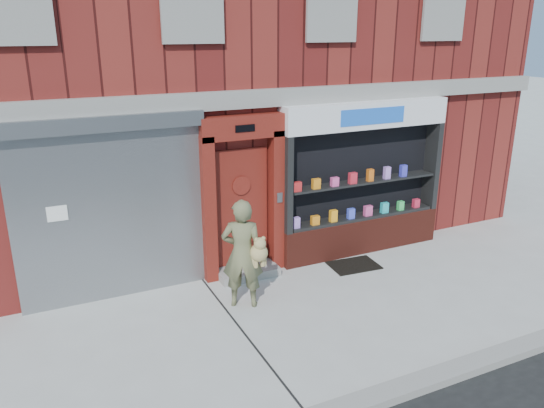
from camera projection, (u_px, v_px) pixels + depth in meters
ground at (332, 309)px, 8.50m from camera, size 80.00×80.00×0.00m
curb at (422, 382)px, 6.64m from camera, size 60.00×0.30×0.12m
building at (203, 41)px, 12.39m from camera, size 12.00×8.16×8.00m
shutter_bay at (110, 198)px, 8.39m from camera, size 3.10×0.30×3.04m
red_door_bay at (243, 197)px, 9.33m from camera, size 1.52×0.58×2.90m
pharmacy_bay at (362, 185)px, 10.34m from camera, size 3.50×0.41×3.00m
woman at (243, 254)px, 8.36m from camera, size 0.78×0.68×1.80m
doormat at (354, 265)px, 10.04m from camera, size 0.96×0.71×0.02m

